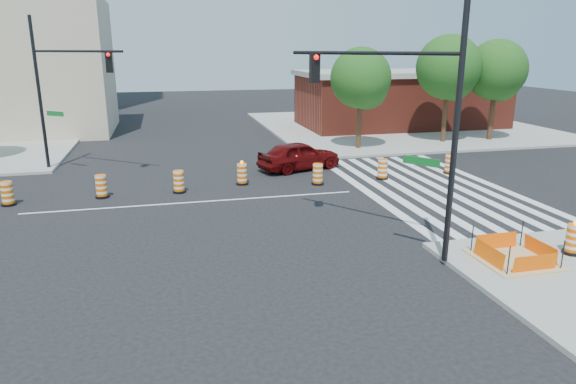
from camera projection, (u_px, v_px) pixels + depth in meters
name	position (u px, v px, depth m)	size (l,w,h in m)	color
ground	(196.00, 202.00, 22.05)	(120.00, 120.00, 0.00)	black
sidewalk_ne	(398.00, 126.00, 42.95)	(22.00, 22.00, 0.15)	gray
crosswalk_east	(427.00, 186.00, 24.53)	(6.75, 13.50, 0.01)	silver
lane_centerline	(196.00, 202.00, 22.04)	(14.00, 0.12, 0.01)	silver
excavation_pit	(514.00, 258.00, 15.61)	(2.20, 2.20, 0.90)	tan
brick_storefront	(400.00, 99.00, 42.34)	(16.50, 8.50, 4.60)	maroon
beige_midrise	(11.00, 67.00, 38.54)	(14.00, 10.00, 10.00)	#C0AE92
red_coupe	(299.00, 155.00, 27.77)	(1.84, 4.57, 1.56)	#4F0607
signal_pole_se	(405.00, 102.00, 15.39)	(3.70, 4.82, 7.86)	black
signal_pole_nw	(60.00, 80.00, 25.93)	(4.71, 3.83, 7.85)	black
pit_drum	(573.00, 240.00, 16.02)	(0.56, 0.56, 1.10)	black
tree_north_c	(361.00, 82.00, 32.20)	(3.81, 3.81, 6.48)	#382314
tree_north_d	(449.00, 71.00, 34.30)	(4.29, 4.29, 7.29)	#382314
tree_north_e	(496.00, 74.00, 35.16)	(4.12, 4.12, 7.00)	#382314
median_drum_1	(7.00, 194.00, 21.49)	(0.60, 0.60, 1.02)	black
median_drum_2	(101.00, 187.00, 22.59)	(0.60, 0.60, 1.02)	black
median_drum_3	(179.00, 182.00, 23.39)	(0.60, 0.60, 1.02)	black
median_drum_4	(242.00, 175.00, 24.80)	(0.60, 0.60, 1.18)	black
median_drum_5	(318.00, 175.00, 24.78)	(0.60, 0.60, 1.02)	black
median_drum_6	(382.00, 170.00, 25.80)	(0.60, 0.60, 1.02)	black
median_drum_7	(450.00, 165.00, 26.93)	(0.60, 0.60, 1.02)	black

